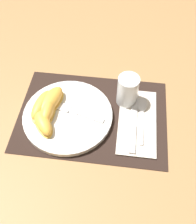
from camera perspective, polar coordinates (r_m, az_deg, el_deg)
The scene contains 12 objects.
ground_plane at distance 0.80m, azimuth -1.22°, elevation -0.74°, with size 3.00×3.00×0.00m, color #A37547.
placemat at distance 0.80m, azimuth -1.22°, elevation -0.66°, with size 0.45×0.32×0.00m.
plate at distance 0.79m, azimuth -6.58°, elevation -0.78°, with size 0.27×0.27×0.02m.
juice_glass at distance 0.80m, azimuth 6.42°, elevation 4.43°, with size 0.06×0.06×0.10m.
napkin at distance 0.79m, azimuth 8.56°, elevation -1.95°, with size 0.11×0.24×0.00m.
knife at distance 0.79m, azimuth 7.75°, elevation -2.23°, with size 0.02×0.22×0.01m.
spoon at distance 0.81m, azimuth 9.50°, elevation 0.35°, with size 0.03×0.17×0.01m.
fork at distance 0.79m, azimuth -5.75°, elevation 0.34°, with size 0.18×0.07×0.00m.
citrus_wedge_0 at distance 0.80m, azimuth -10.42°, elevation 2.25°, with size 0.09×0.13×0.04m.
citrus_wedge_1 at distance 0.80m, azimuth -12.16°, elevation 1.42°, with size 0.06×0.12×0.04m.
citrus_wedge_2 at distance 0.78m, azimuth -10.86°, elevation 0.39°, with size 0.04×0.10×0.04m.
citrus_wedge_3 at distance 0.77m, azimuth -12.02°, elevation -2.06°, with size 0.10×0.11×0.04m.
Camera 1 is at (0.07, -0.46, 0.66)m, focal length 42.00 mm.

